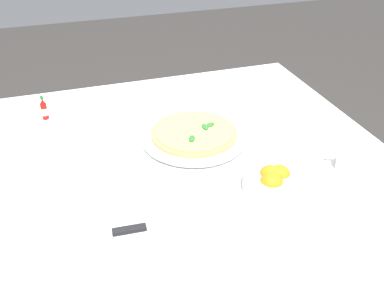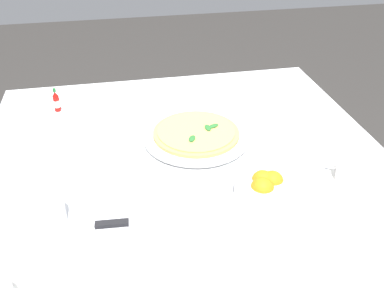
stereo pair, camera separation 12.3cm
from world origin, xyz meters
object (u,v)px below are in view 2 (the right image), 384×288
Objects in this scene: hot_sauce_bottle at (57,102)px; pepper_shaker at (48,106)px; pizza at (196,132)px; dinner_knife at (135,222)px; coffee_cup_left_edge at (98,104)px; coffee_cup_far_left at (351,173)px; napkin_folded at (134,227)px; salt_shaker at (66,102)px; pizza_plate at (196,136)px; citrus_bowl at (265,186)px; water_glass_near_left at (47,205)px.

hot_sauce_bottle is 0.03m from pepper_shaker.
pepper_shaker is (-0.45, 0.26, 0.00)m from pizza.
dinner_knife is 0.66m from pepper_shaker.
hot_sauce_bottle reaches higher than coffee_cup_left_edge.
hot_sauce_bottle is at bearing 144.40° from coffee_cup_far_left.
napkin_folded is (-0.57, -0.07, -0.02)m from coffee_cup_far_left.
dinner_knife is 3.48× the size of salt_shaker.
coffee_cup_far_left is 0.66× the size of dinner_knife.
coffee_cup_left_edge reaches higher than pizza_plate.
pizza_plate is 0.41m from napkin_folded.
coffee_cup_far_left is (0.35, -0.28, 0.02)m from pizza_plate.
napkin_folded is at bearing -71.51° from hot_sauce_bottle.
hot_sauce_bottle is at bearing -160.35° from salt_shaker.
citrus_bowl is (0.33, 0.06, 0.00)m from dinner_knife.
hot_sauce_bottle is at bearing 147.41° from pizza.
coffee_cup_far_left is 0.94m from salt_shaker.
pizza_plate is 0.41m from dinner_knife.
citrus_bowl reaches higher than pizza_plate.
coffee_cup_far_left is at bearing 0.82° from water_glass_near_left.
pizza_plate is at bearing 61.29° from napkin_folded.
coffee_cup_left_edge is (-0.29, 0.23, 0.01)m from pizza.
salt_shaker is (-0.51, 0.57, -0.00)m from citrus_bowl.
water_glass_near_left is 0.20m from napkin_folded.
napkin_folded is (-0.22, -0.35, -0.01)m from pizza.
pizza_plate is 0.52m from pepper_shaker.
water_glass_near_left is at bearing -143.80° from pizza.
dinner_knife is at bearing -121.25° from pizza.
coffee_cup_far_left is 0.75m from water_glass_near_left.
coffee_cup_far_left reaches higher than napkin_folded.
pizza is 0.52m from pepper_shaker.
dinner_knife is 0.66m from hot_sauce_bottle.
water_glass_near_left is 0.57m from hot_sauce_bottle.
citrus_bowl is (0.33, 0.06, 0.02)m from napkin_folded.
water_glass_near_left is 0.52m from citrus_bowl.
hot_sauce_bottle is (-0.78, 0.55, 0.01)m from coffee_cup_far_left.
pizza_plate is 2.46× the size of coffee_cup_far_left.
coffee_cup_left_edge is at bearing -25.22° from salt_shaker.
pizza reaches higher than pizza_plate.
citrus_bowl is 2.67× the size of pepper_shaker.
salt_shaker is (0.03, 0.01, -0.01)m from hot_sauce_bottle.
pizza is 0.31m from citrus_bowl.
pizza_plate is 0.50m from hot_sauce_bottle.
coffee_cup_left_edge is 0.87× the size of citrus_bowl.
salt_shaker is at bearing 108.74° from napkin_folded.
coffee_cup_left_edge is at bearing 141.19° from coffee_cup_far_left.
pizza_plate is at bearing -38.63° from coffee_cup_left_edge.
pepper_shaker is (-0.80, 0.54, -0.00)m from coffee_cup_far_left.
pizza_plate is at bearing 141.05° from coffee_cup_far_left.
coffee_cup_left_edge reaches higher than napkin_folded.
pepper_shaker is at bearing -160.35° from salt_shaker.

